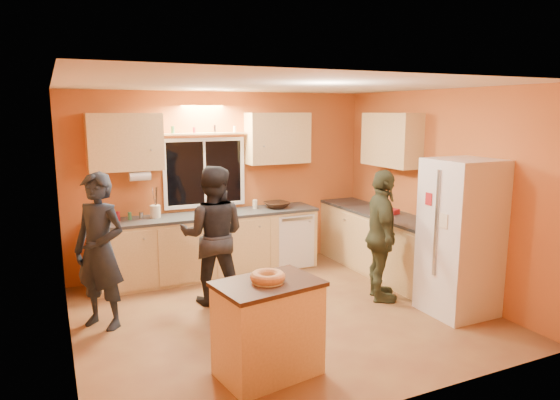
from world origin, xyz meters
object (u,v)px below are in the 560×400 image
refrigerator (461,237)px  island (268,328)px  person_left (100,251)px  person_center (213,235)px  person_right (382,236)px

refrigerator → island: bearing=-172.2°
refrigerator → person_left: (-3.79, 1.34, -0.05)m
person_center → person_right: (1.90, -0.80, -0.03)m
refrigerator → person_left: refrigerator is taller
island → person_right: (1.99, 1.06, 0.38)m
island → person_center: person_center is taller
refrigerator → island: size_ratio=1.85×
person_left → person_center: person_left is taller
island → person_center: 1.91m
person_left → refrigerator: bearing=25.7°
refrigerator → person_center: (-2.48, 1.51, -0.06)m
person_left → person_right: 3.27m
refrigerator → person_left: bearing=160.5°
person_left → person_center: 1.32m
island → person_right: bearing=19.2°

